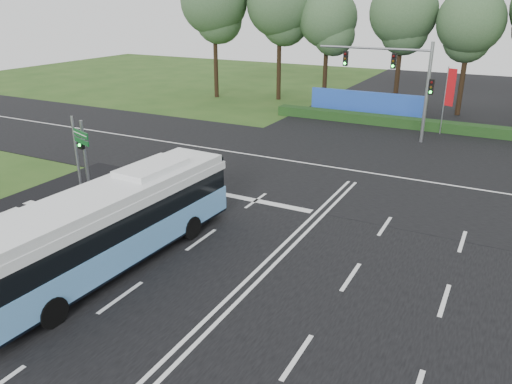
% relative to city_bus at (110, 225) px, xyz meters
% --- Properties ---
extents(ground, '(120.00, 120.00, 0.00)m').
position_rel_city_bus_xyz_m(ground, '(5.06, 3.36, -1.72)').
color(ground, '#294C19').
rests_on(ground, ground).
extents(road_main, '(20.00, 120.00, 0.04)m').
position_rel_city_bus_xyz_m(road_main, '(5.06, 3.36, -1.70)').
color(road_main, black).
rests_on(road_main, ground).
extents(road_cross, '(120.00, 14.00, 0.05)m').
position_rel_city_bus_xyz_m(road_cross, '(5.06, 15.36, -1.69)').
color(road_cross, black).
rests_on(road_cross, ground).
extents(kerb_strip, '(0.25, 18.00, 0.12)m').
position_rel_city_bus_xyz_m(kerb_strip, '(-5.04, 0.36, -1.66)').
color(kerb_strip, gray).
rests_on(kerb_strip, ground).
extents(city_bus, '(2.99, 11.98, 3.41)m').
position_rel_city_bus_xyz_m(city_bus, '(0.00, 0.00, 0.00)').
color(city_bus, '#61A1E1').
rests_on(city_bus, ground).
extents(pedestrian_signal, '(0.33, 0.44, 3.91)m').
position_rel_city_bus_xyz_m(pedestrian_signal, '(-6.71, 5.35, 0.42)').
color(pedestrian_signal, gray).
rests_on(pedestrian_signal, ground).
extents(street_sign, '(1.57, 0.64, 4.26)m').
position_rel_city_bus_xyz_m(street_sign, '(-6.28, 4.64, 0.95)').
color(street_sign, gray).
rests_on(street_sign, ground).
extents(banner_flag_mid, '(0.70, 0.34, 5.08)m').
position_rel_city_bus_xyz_m(banner_flag_mid, '(8.13, 26.82, 1.57)').
color(banner_flag_mid, gray).
rests_on(banner_flag_mid, ground).
extents(traffic_light_gantry, '(8.41, 0.28, 7.00)m').
position_rel_city_bus_xyz_m(traffic_light_gantry, '(5.27, 23.86, 2.95)').
color(traffic_light_gantry, gray).
rests_on(traffic_light_gantry, ground).
extents(hedge, '(22.00, 1.20, 0.80)m').
position_rel_city_bus_xyz_m(hedge, '(5.06, 27.86, -1.32)').
color(hedge, '#183A15').
rests_on(hedge, ground).
extents(blue_hoarding, '(10.00, 0.30, 2.20)m').
position_rel_city_bus_xyz_m(blue_hoarding, '(1.06, 30.36, -0.62)').
color(blue_hoarding, blue).
rests_on(blue_hoarding, ground).
extents(eucalyptus_row, '(54.70, 9.61, 12.84)m').
position_rel_city_bus_xyz_m(eucalyptus_row, '(6.94, 34.36, 7.03)').
color(eucalyptus_row, black).
rests_on(eucalyptus_row, ground).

